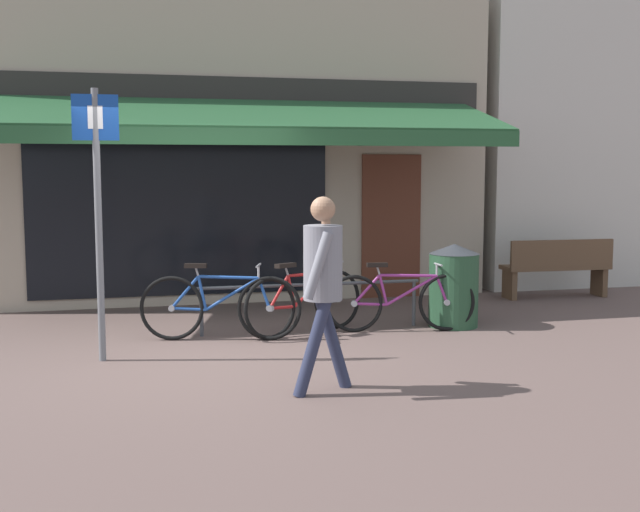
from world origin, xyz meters
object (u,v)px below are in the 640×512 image
Objects in this scene: bicycle_purple at (400,301)px; parking_sign at (98,197)px; bicycle_red at (304,301)px; bicycle_blue at (220,306)px; pedestrian_adult at (323,272)px; park_bench at (557,267)px; litter_bin at (454,285)px.

parking_sign is at bearing -159.55° from bicycle_purple.
bicycle_red is at bearing -178.42° from bicycle_purple.
pedestrian_adult reaches higher than bicycle_blue.
pedestrian_adult is at bearing -40.56° from parking_sign.
bicycle_purple is 2.77m from pedestrian_adult.
bicycle_blue is 5.42m from park_bench.
pedestrian_adult is at bearing -114.12° from bicycle_purple.
litter_bin is at bearing 45.86° from pedestrian_adult.
bicycle_red is 0.89× the size of bicycle_purple.
bicycle_red is 4.45m from park_bench.
parking_sign reaches higher than bicycle_red.
parking_sign is (-1.26, -0.67, 1.24)m from bicycle_blue.
parking_sign is at bearing -137.67° from bicycle_blue.
bicycle_blue is 2.83m from litter_bin.
bicycle_purple is at bearing 13.14° from bicycle_blue.
bicycle_blue is at bearing -171.29° from bicycle_purple.
litter_bin is (0.73, 0.13, 0.14)m from bicycle_purple.
bicycle_blue reaches higher than bicycle_purple.
bicycle_purple is at bearing -32.96° from bicycle_red.
bicycle_purple is 1.75× the size of litter_bin.
bicycle_red is at bearing 178.97° from litter_bin.
park_bench reaches higher than bicycle_red.
bicycle_red is 1.85m from litter_bin.
park_bench is (4.55, 3.94, -0.58)m from pedestrian_adult.
bicycle_red is 0.92× the size of pedestrian_adult.
pedestrian_adult is 0.63× the size of parking_sign.
bicycle_blue is 2.11m from bicycle_purple.
bicycle_blue is at bearing -159.84° from park_bench.
bicycle_red is 1.13m from bicycle_purple.
parking_sign is at bearing 138.65° from pedestrian_adult.
parking_sign reaches higher than bicycle_purple.
park_bench is at bearing 20.08° from parking_sign.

